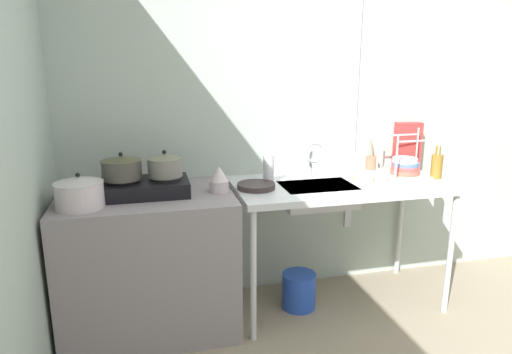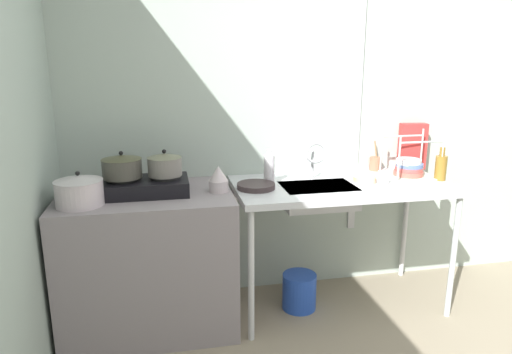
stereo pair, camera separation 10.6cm
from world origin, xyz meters
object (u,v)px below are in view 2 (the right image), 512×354
object	(u,v)px
sink_basin	(318,196)
cup_by_rack	(383,178)
pot_on_left_burner	(122,166)
utensil_jar	(376,164)
stove	(145,186)
bottle_by_rack	(441,167)
dish_rack	(409,168)
small_bowl_on_drainboard	(365,179)
pot_beside_stove	(79,190)
percolator	(219,179)
bottle_by_sink	(269,169)
pot_on_right_burner	(165,164)
bucket_on_floor	(299,291)
frying_pan	(256,186)
cereal_box	(412,146)
faucet	(315,155)

from	to	relation	value
sink_basin	cup_by_rack	world-z (taller)	cup_by_rack
pot_on_left_burner	utensil_jar	xyz separation A→B (m)	(1.68, 0.27, -0.12)
stove	bottle_by_rack	size ratio (longest dim) A/B	2.32
dish_rack	small_bowl_on_drainboard	bearing A→B (deg)	-169.16
pot_beside_stove	percolator	size ratio (longest dim) A/B	1.64
dish_rack	bottle_by_sink	xyz separation A→B (m)	(-0.94, 0.02, 0.04)
cup_by_rack	bottle_by_rack	size ratio (longest dim) A/B	0.40
pot_on_left_burner	bottle_by_sink	size ratio (longest dim) A/B	1.04
pot_on_left_burner	pot_on_right_burner	xyz separation A→B (m)	(0.24, -0.00, 0.00)
bottle_by_sink	percolator	bearing A→B (deg)	-160.79
dish_rack	utensil_jar	distance (m)	0.26
dish_rack	bucket_on_floor	bearing A→B (deg)	-175.11
percolator	frying_pan	size ratio (longest dim) A/B	0.67
pot_on_left_burner	frying_pan	world-z (taller)	pot_on_left_burner
stove	small_bowl_on_drainboard	size ratio (longest dim) A/B	3.45
pot_on_right_burner	bottle_by_rack	xyz separation A→B (m)	(1.73, -0.06, -0.08)
pot_on_left_burner	bucket_on_floor	bearing A→B (deg)	-0.63
stove	dish_rack	size ratio (longest dim) A/B	1.56
bottle_by_rack	percolator	bearing A→B (deg)	179.14
pot_beside_stove	dish_rack	distance (m)	2.03
bottle_by_sink	utensil_jar	world-z (taller)	bottle_by_sink
pot_on_right_burner	bottle_by_sink	size ratio (longest dim) A/B	0.91
percolator	dish_rack	distance (m)	1.27
percolator	bottle_by_rack	distance (m)	1.43
pot_beside_stove	bottle_by_rack	bearing A→B (deg)	2.59
bottle_by_rack	bucket_on_floor	size ratio (longest dim) A/B	0.90
bottle_by_sink	bottle_by_rack	world-z (taller)	bottle_by_sink
pot_on_right_burner	pot_on_left_burner	bearing A→B (deg)	180.00
small_bowl_on_drainboard	bottle_by_rack	xyz separation A→B (m)	(0.50, -0.05, 0.07)
pot_beside_stove	frying_pan	xyz separation A→B (m)	(0.98, 0.14, -0.07)
cup_by_rack	cereal_box	bearing A→B (deg)	42.80
percolator	bottle_by_sink	world-z (taller)	bottle_by_sink
faucet	stove	bearing A→B (deg)	-174.87
bottle_by_sink	sink_basin	bearing A→B (deg)	-22.57
small_bowl_on_drainboard	utensil_jar	xyz separation A→B (m)	(0.21, 0.28, 0.03)
stove	percolator	xyz separation A→B (m)	(0.42, -0.04, 0.03)
faucet	bottle_by_sink	size ratio (longest dim) A/B	1.16
pot_on_right_burner	cereal_box	bearing A→B (deg)	9.17
bottle_by_rack	pot_on_right_burner	bearing A→B (deg)	178.01
cup_by_rack	small_bowl_on_drainboard	distance (m)	0.12
small_bowl_on_drainboard	sink_basin	bearing A→B (deg)	-174.83
pot_on_left_burner	percolator	size ratio (longest dim) A/B	1.46
stove	bucket_on_floor	xyz separation A→B (m)	(0.94, -0.01, -0.76)
pot_on_left_burner	percolator	world-z (taller)	pot_on_left_burner
stove	percolator	size ratio (longest dim) A/B	3.23
pot_beside_stove	cereal_box	distance (m)	2.21
cup_by_rack	percolator	bearing A→B (deg)	176.98
percolator	utensil_jar	xyz separation A→B (m)	(1.14, 0.31, -0.03)
stove	bottle_by_rack	bearing A→B (deg)	-1.87
small_bowl_on_drainboard	cereal_box	xyz separation A→B (m)	(0.48, 0.29, 0.14)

